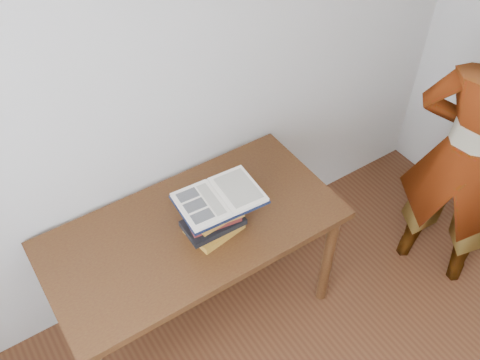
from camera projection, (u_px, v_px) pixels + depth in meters
desk at (194, 241)px, 2.50m from camera, size 1.36×0.68×0.73m
book_stack at (213, 219)px, 2.35m from camera, size 0.28×0.22×0.18m
open_book at (219, 198)px, 2.29m from camera, size 0.38×0.27×0.03m
reader at (468, 157)px, 2.63m from camera, size 0.62×0.71×1.64m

